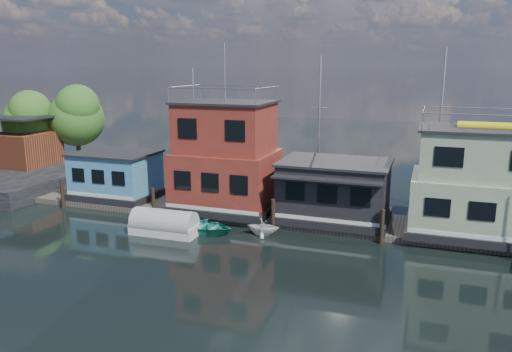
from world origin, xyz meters
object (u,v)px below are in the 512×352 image
at_px(dinghy_white, 263,226).
at_px(dinghy_teal, 204,227).
at_px(tarp_runabout, 164,225).
at_px(houseboat_green, 480,185).
at_px(houseboat_blue, 116,175).
at_px(houseboat_red, 226,159).
at_px(houseboat_dark, 334,190).

xyz_separation_m(dinghy_white, dinghy_teal, (-3.76, -0.90, -0.15)).
bearing_deg(dinghy_teal, tarp_runabout, 120.13).
distance_m(houseboat_green, dinghy_white, 13.74).
relative_size(houseboat_blue, dinghy_teal, 1.60).
bearing_deg(houseboat_red, dinghy_white, -41.88).
height_order(houseboat_red, houseboat_green, houseboat_red).
xyz_separation_m(houseboat_blue, tarp_runabout, (7.55, -5.75, -1.54)).
height_order(houseboat_blue, tarp_runabout, houseboat_blue).
bearing_deg(houseboat_dark, dinghy_white, -136.83).
bearing_deg(tarp_runabout, dinghy_teal, 25.91).
height_order(houseboat_blue, dinghy_teal, houseboat_blue).
xyz_separation_m(tarp_runabout, dinghy_teal, (2.29, 1.17, -0.25)).
bearing_deg(dinghy_teal, houseboat_dark, -56.28).
bearing_deg(houseboat_dark, dinghy_teal, -149.25).
bearing_deg(dinghy_white, houseboat_dark, -53.33).
distance_m(houseboat_red, houseboat_green, 17.01).
bearing_deg(houseboat_blue, dinghy_white, -15.13).
relative_size(tarp_runabout, dinghy_white, 2.07).
distance_m(dinghy_white, dinghy_teal, 3.87).
height_order(houseboat_green, dinghy_white, houseboat_green).
relative_size(houseboat_red, houseboat_green, 1.41).
relative_size(houseboat_blue, dinghy_white, 2.98).
height_order(houseboat_green, dinghy_teal, houseboat_green).
distance_m(houseboat_red, tarp_runabout, 6.97).
xyz_separation_m(houseboat_dark, dinghy_white, (-3.90, -3.66, -1.85)).
distance_m(houseboat_dark, tarp_runabout, 11.61).
bearing_deg(houseboat_blue, houseboat_red, 0.00).
distance_m(houseboat_dark, houseboat_green, 9.07).
distance_m(houseboat_blue, dinghy_teal, 11.00).
bearing_deg(dinghy_teal, houseboat_blue, 68.04).
relative_size(houseboat_red, dinghy_teal, 2.97).
bearing_deg(dinghy_teal, houseboat_red, 7.25).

